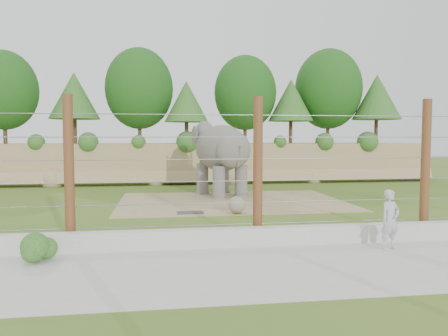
{
  "coord_description": "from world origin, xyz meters",
  "views": [
    {
      "loc": [
        -2.64,
        -16.22,
        2.89
      ],
      "look_at": [
        0.0,
        2.0,
        1.6
      ],
      "focal_mm": 35.0,
      "sensor_mm": 36.0,
      "label": 1
    }
  ],
  "objects": [
    {
      "name": "walkway_shrub",
      "position": [
        -5.47,
        -5.8,
        0.35
      ],
      "size": [
        0.67,
        0.67,
        0.67
      ],
      "primitive_type": "sphere",
      "color": "#265D1D",
      "rests_on": "walkway"
    },
    {
      "name": "zookeeper",
      "position": [
        3.18,
        -5.87,
        0.78
      ],
      "size": [
        0.65,
        0.52,
        1.55
      ],
      "primitive_type": "imported",
      "rotation": [
        0.0,
        0.0,
        0.29
      ],
      "color": "silver",
      "rests_on": "walkway"
    },
    {
      "name": "elephant",
      "position": [
        0.31,
        5.09,
        1.83
      ],
      "size": [
        3.25,
        4.91,
        3.66
      ],
      "primitive_type": null,
      "rotation": [
        0.0,
        0.0,
        0.32
      ],
      "color": "slate",
      "rests_on": "ground"
    },
    {
      "name": "ground",
      "position": [
        0.0,
        0.0,
        0.0
      ],
      "size": [
        90.0,
        90.0,
        0.0
      ],
      "primitive_type": "plane",
      "color": "#476B20",
      "rests_on": "ground"
    },
    {
      "name": "back_embankment",
      "position": [
        0.59,
        12.68,
        3.97
      ],
      "size": [
        30.0,
        5.52,
        8.77
      ],
      "color": "#9D8D5A",
      "rests_on": "ground"
    },
    {
      "name": "walkway",
      "position": [
        0.0,
        -7.0,
        0.01
      ],
      "size": [
        26.0,
        4.0,
        0.01
      ],
      "primitive_type": "cube",
      "color": "beige",
      "rests_on": "ground"
    },
    {
      "name": "barrier_fence",
      "position": [
        0.0,
        -4.5,
        2.0
      ],
      "size": [
        20.26,
        0.26,
        4.0
      ],
      "color": "brown",
      "rests_on": "ground"
    },
    {
      "name": "retaining_wall",
      "position": [
        0.0,
        -5.0,
        0.25
      ],
      "size": [
        26.0,
        0.35,
        0.5
      ],
      "primitive_type": "cube",
      "color": "beige",
      "rests_on": "ground"
    },
    {
      "name": "stone_ball",
      "position": [
        0.18,
        -0.1,
        0.35
      ],
      "size": [
        0.66,
        0.66,
        0.66
      ],
      "primitive_type": "sphere",
      "color": "gray",
      "rests_on": "dirt_patch"
    },
    {
      "name": "drain_grate",
      "position": [
        -1.55,
        0.25,
        0.04
      ],
      "size": [
        1.0,
        0.6,
        0.03
      ],
      "primitive_type": "cube",
      "color": "#262628",
      "rests_on": "dirt_patch"
    },
    {
      "name": "dirt_patch",
      "position": [
        0.5,
        3.0,
        0.01
      ],
      "size": [
        10.0,
        7.0,
        0.02
      ],
      "primitive_type": "cube",
      "color": "#9B865A",
      "rests_on": "ground"
    }
  ]
}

